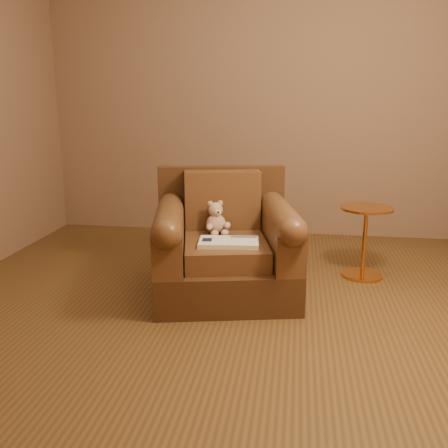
# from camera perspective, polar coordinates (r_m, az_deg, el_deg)

# --- Properties ---
(floor) EXTENTS (4.00, 4.00, 0.00)m
(floor) POSITION_cam_1_polar(r_m,az_deg,el_deg) (3.32, -0.77, -9.79)
(floor) COLOR brown
(floor) RESTS_ON ground
(room) EXTENTS (4.02, 4.02, 2.71)m
(room) POSITION_cam_1_polar(r_m,az_deg,el_deg) (3.05, -0.88, 21.05)
(room) COLOR #896954
(room) RESTS_ON ground
(armchair) EXTENTS (1.12, 1.08, 0.85)m
(armchair) POSITION_cam_1_polar(r_m,az_deg,el_deg) (3.51, 0.07, -2.68)
(armchair) COLOR #442916
(armchair) RESTS_ON floor
(teddy_bear) EXTENTS (0.18, 0.20, 0.24)m
(teddy_bear) POSITION_cam_1_polar(r_m,az_deg,el_deg) (3.54, -0.87, 0.30)
(teddy_bear) COLOR tan
(teddy_bear) RESTS_ON armchair
(guidebook) EXTENTS (0.42, 0.27, 0.03)m
(guidebook) POSITION_cam_1_polar(r_m,az_deg,el_deg) (3.30, 0.53, -2.10)
(guidebook) COLOR beige
(guidebook) RESTS_ON armchair
(side_table) EXTENTS (0.40, 0.40, 0.55)m
(side_table) POSITION_cam_1_polar(r_m,az_deg,el_deg) (3.96, 15.77, -1.73)
(side_table) COLOR gold
(side_table) RESTS_ON floor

